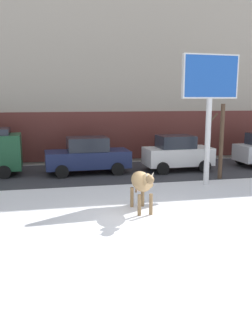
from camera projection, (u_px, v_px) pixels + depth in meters
ground_plane at (145, 222)px, 11.03m from camera, size 120.00×120.00×0.00m
road_strip at (105, 172)px, 18.52m from camera, size 60.00×5.60×0.01m
building_facade at (90, 55)px, 22.97m from camera, size 44.00×6.10×13.00m
cow_tan at (142, 183)px, 11.94m from camera, size 0.63×1.90×1.54m
billboard at (210, 85)px, 15.11m from camera, size 2.53×0.34×5.56m
car_navy_sedan at (88, 156)px, 18.18m from camera, size 4.25×2.08×1.84m
car_white_hatchback at (177, 153)px, 18.88m from camera, size 3.55×2.01×1.86m
pedestrian_near_billboard at (40, 149)px, 20.64m from camera, size 0.36×0.24×1.73m
pedestrian_by_cars at (138, 147)px, 21.85m from camera, size 0.36×0.24×1.73m
pedestrian_far_left at (233, 144)px, 23.18m from camera, size 0.36×0.24×1.73m
bare_tree_left_lot at (220, 137)px, 16.79m from camera, size 0.97×1.06×4.17m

